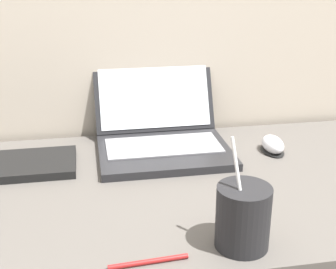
% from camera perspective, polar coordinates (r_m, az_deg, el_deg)
% --- Properties ---
extents(laptop, '(0.34, 0.35, 0.22)m').
position_cam_1_polar(laptop, '(1.25, -0.87, 0.34)').
color(laptop, '#232326').
rests_on(laptop, desk).
extents(drink_cup, '(0.10, 0.10, 0.20)m').
position_cam_1_polar(drink_cup, '(0.84, 9.12, -9.79)').
color(drink_cup, '#232326').
rests_on(drink_cup, desk).
extents(computer_mouse, '(0.06, 0.09, 0.04)m').
position_cam_1_polar(computer_mouse, '(1.26, 12.64, -1.27)').
color(computer_mouse, black).
rests_on(computer_mouse, desk).
extents(pen, '(0.14, 0.02, 0.01)m').
position_cam_1_polar(pen, '(0.82, -2.39, -15.24)').
color(pen, '#A51E1E').
rests_on(pen, desk).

